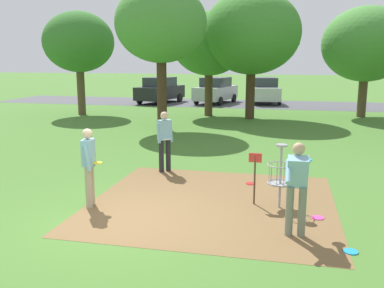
{
  "coord_description": "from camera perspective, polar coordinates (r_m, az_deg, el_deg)",
  "views": [
    {
      "loc": [
        3.17,
        -7.5,
        3.15
      ],
      "look_at": [
        0.81,
        2.93,
        1.0
      ],
      "focal_mm": 39.79,
      "sensor_mm": 36.0,
      "label": 1
    }
  ],
  "objects": [
    {
      "name": "parked_car_center_right",
      "position": [
        31.08,
        9.68,
        7.11
      ],
      "size": [
        2.5,
        4.45,
        1.84
      ],
      "color": "silver",
      "rests_on": "ground"
    },
    {
      "name": "frisbee_mid_grass",
      "position": [
        7.74,
        20.5,
        -13.36
      ],
      "size": [
        0.24,
        0.24,
        0.02
      ],
      "primitive_type": "cylinder",
      "color": "#1E93DB",
      "rests_on": "ground"
    },
    {
      "name": "tree_far_left",
      "position": [
        25.05,
        22.34,
        12.25
      ],
      "size": [
        4.67,
        4.67,
        5.9
      ],
      "color": "brown",
      "rests_on": "ground"
    },
    {
      "name": "tree_far_center",
      "position": [
        23.85,
        2.29,
        13.25
      ],
      "size": [
        4.06,
        4.06,
        5.68
      ],
      "color": "#4C3823",
      "rests_on": "ground"
    },
    {
      "name": "player_waiting_left",
      "position": [
        7.79,
        13.92,
        -5.12
      ],
      "size": [
        0.48,
        1.11,
        1.71
      ],
      "color": "slate",
      "rests_on": "ground"
    },
    {
      "name": "parking_lot_strip",
      "position": [
        30.52,
        6.76,
        5.38
      ],
      "size": [
        36.0,
        6.0,
        0.01
      ],
      "primitive_type": "cube",
      "color": "#4C4C51",
      "rests_on": "ground"
    },
    {
      "name": "ground_plane",
      "position": [
        8.73,
        -9.6,
        -9.96
      ],
      "size": [
        160.0,
        160.0,
        0.0
      ],
      "primitive_type": "plane",
      "color": "#47752D"
    },
    {
      "name": "dirt_tee_pad",
      "position": [
        9.6,
        2.74,
        -7.79
      ],
      "size": [
        5.33,
        5.15,
        0.01
      ],
      "primitive_type": "cube",
      "color": "brown",
      "rests_on": "ground"
    },
    {
      "name": "tree_mid_center",
      "position": [
        22.79,
        8.03,
        14.53
      ],
      "size": [
        5.02,
        5.02,
        6.6
      ],
      "color": "#422D1E",
      "rests_on": "ground"
    },
    {
      "name": "frisbee_near_basket",
      "position": [
        9.04,
        16.51,
        -9.46
      ],
      "size": [
        0.25,
        0.25,
        0.02
      ],
      "primitive_type": "cylinder",
      "color": "#E53D99",
      "rests_on": "ground"
    },
    {
      "name": "player_throwing",
      "position": [
        9.34,
        -13.65,
        -2.48
      ],
      "size": [
        0.43,
        0.49,
        1.71
      ],
      "color": "tan",
      "rests_on": "ground"
    },
    {
      "name": "parked_car_center_left",
      "position": [
        30.63,
        3.2,
        7.19
      ],
      "size": [
        2.73,
        4.5,
        1.84
      ],
      "color": "#B2B7BC",
      "rests_on": "ground"
    },
    {
      "name": "disc_golf_basket",
      "position": [
        9.25,
        11.41,
        -3.88
      ],
      "size": [
        0.98,
        0.58,
        1.39
      ],
      "color": "#9E9EA3",
      "rests_on": "ground"
    },
    {
      "name": "frisbee_by_tee",
      "position": [
        11.16,
        12.12,
        -5.24
      ],
      "size": [
        0.23,
        0.23,
        0.02
      ],
      "primitive_type": "cylinder",
      "color": "orange",
      "rests_on": "ground"
    },
    {
      "name": "tree_mid_right",
      "position": [
        19.36,
        -4.19,
        15.75
      ],
      "size": [
        4.04,
        4.04,
        6.39
      ],
      "color": "#422D1E",
      "rests_on": "ground"
    },
    {
      "name": "parked_car_leftmost",
      "position": [
        30.92,
        -4.31,
        7.21
      ],
      "size": [
        2.8,
        4.52,
        1.84
      ],
      "color": "black",
      "rests_on": "ground"
    },
    {
      "name": "tree_near_right",
      "position": [
        25.14,
        -14.95,
        13.03
      ],
      "size": [
        3.93,
        3.93,
        5.74
      ],
      "color": "brown",
      "rests_on": "ground"
    },
    {
      "name": "player_foreground_watching",
      "position": [
        11.93,
        -3.69,
        0.8
      ],
      "size": [
        0.45,
        0.45,
        1.71
      ],
      "color": "#232328",
      "rests_on": "ground"
    },
    {
      "name": "frisbee_far_right",
      "position": [
        11.04,
        7.87,
        -5.28
      ],
      "size": [
        0.24,
        0.24,
        0.02
      ],
      "primitive_type": "cylinder",
      "color": "red",
      "rests_on": "ground"
    }
  ]
}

